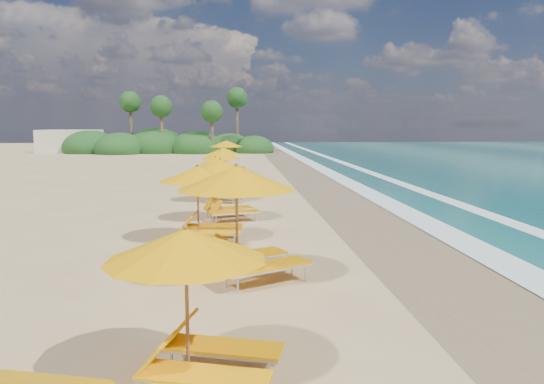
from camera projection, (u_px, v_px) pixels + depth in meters
name	position (u px, v px, depth m)	size (l,w,h in m)	color
ground	(272.00, 227.00, 17.12)	(160.00, 160.00, 0.00)	tan
wet_sand	(386.00, 225.00, 17.40)	(4.00, 160.00, 0.01)	#8E7855
surf_foam	(461.00, 223.00, 17.59)	(4.00, 160.00, 0.01)	white
station_2	(199.00, 296.00, 6.62)	(2.73, 2.64, 2.19)	olive
station_3	(245.00, 215.00, 11.05)	(3.52, 3.52, 2.66)	olive
station_4	(204.00, 198.00, 14.88)	(2.63, 2.47, 2.31)	olive
station_5	(225.00, 185.00, 18.14)	(2.87, 2.78, 2.29)	olive
station_6	(219.00, 176.00, 22.52)	(2.62, 2.56, 2.06)	olive
station_7	(224.00, 168.00, 26.48)	(2.45, 2.30, 2.15)	olive
station_8	(226.00, 162.00, 30.71)	(2.56, 2.46, 2.12)	olive
station_9	(229.00, 154.00, 36.07)	(2.66, 2.47, 2.40)	olive
treeline	(165.00, 145.00, 61.25)	(25.80, 8.80, 9.74)	#163D14
beach_building	(70.00, 141.00, 62.79)	(7.00, 5.00, 2.80)	beige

